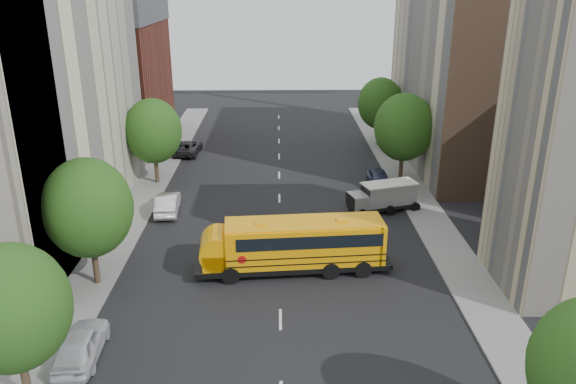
{
  "coord_description": "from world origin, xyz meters",
  "views": [
    {
      "loc": [
        -0.04,
        -33.92,
        17.16
      ],
      "look_at": [
        0.59,
        2.0,
        3.59
      ],
      "focal_mm": 35.0,
      "sensor_mm": 36.0,
      "label": 1
    }
  ],
  "objects_px": {
    "safari_truck": "(384,196)",
    "parked_car_0": "(81,344)",
    "street_tree_0": "(11,308)",
    "street_tree_1": "(88,208)",
    "school_bus": "(291,243)",
    "parked_car_2": "(188,147)",
    "street_tree_2": "(153,131)",
    "parked_car_1": "(168,203)",
    "street_tree_4": "(404,127)",
    "street_tree_5": "(380,103)",
    "parked_car_4": "(379,179)"
  },
  "relations": [
    {
      "from": "school_bus",
      "to": "parked_car_0",
      "type": "distance_m",
      "value": 13.47
    },
    {
      "from": "street_tree_0",
      "to": "street_tree_1",
      "type": "height_order",
      "value": "street_tree_1"
    },
    {
      "from": "street_tree_0",
      "to": "school_bus",
      "type": "bearing_deg",
      "value": 44.35
    },
    {
      "from": "parked_car_1",
      "to": "parked_car_4",
      "type": "bearing_deg",
      "value": -167.75
    },
    {
      "from": "street_tree_2",
      "to": "school_bus",
      "type": "distance_m",
      "value": 20.48
    },
    {
      "from": "street_tree_1",
      "to": "parked_car_0",
      "type": "bearing_deg",
      "value": -78.92
    },
    {
      "from": "street_tree_2",
      "to": "parked_car_1",
      "type": "height_order",
      "value": "street_tree_2"
    },
    {
      "from": "parked_car_2",
      "to": "street_tree_4",
      "type": "bearing_deg",
      "value": 160.23
    },
    {
      "from": "street_tree_5",
      "to": "parked_car_2",
      "type": "distance_m",
      "value": 21.18
    },
    {
      "from": "street_tree_2",
      "to": "parked_car_1",
      "type": "bearing_deg",
      "value": -72.23
    },
    {
      "from": "street_tree_1",
      "to": "street_tree_5",
      "type": "bearing_deg",
      "value": 53.75
    },
    {
      "from": "street_tree_4",
      "to": "street_tree_5",
      "type": "relative_size",
      "value": 1.08
    },
    {
      "from": "safari_truck",
      "to": "parked_car_0",
      "type": "height_order",
      "value": "safari_truck"
    },
    {
      "from": "street_tree_0",
      "to": "street_tree_1",
      "type": "distance_m",
      "value": 10.0
    },
    {
      "from": "parked_car_1",
      "to": "parked_car_2",
      "type": "bearing_deg",
      "value": -91.86
    },
    {
      "from": "school_bus",
      "to": "parked_car_2",
      "type": "xyz_separation_m",
      "value": [
        -10.31,
        25.68,
        -1.19
      ]
    },
    {
      "from": "safari_truck",
      "to": "parked_car_2",
      "type": "distance_m",
      "value": 23.92
    },
    {
      "from": "street_tree_0",
      "to": "street_tree_1",
      "type": "xyz_separation_m",
      "value": [
        0.0,
        10.0,
        0.31
      ]
    },
    {
      "from": "street_tree_2",
      "to": "safari_truck",
      "type": "xyz_separation_m",
      "value": [
        19.24,
        -6.8,
        -3.61
      ]
    },
    {
      "from": "safari_truck",
      "to": "street_tree_0",
      "type": "bearing_deg",
      "value": -149.59
    },
    {
      "from": "street_tree_1",
      "to": "street_tree_2",
      "type": "distance_m",
      "value": 18.0
    },
    {
      "from": "parked_car_0",
      "to": "parked_car_1",
      "type": "distance_m",
      "value": 18.3
    },
    {
      "from": "street_tree_1",
      "to": "school_bus",
      "type": "xyz_separation_m",
      "value": [
        11.71,
        1.45,
        -3.04
      ]
    },
    {
      "from": "street_tree_2",
      "to": "parked_car_0",
      "type": "xyz_separation_m",
      "value": [
        1.4,
        -25.15,
        -4.03
      ]
    },
    {
      "from": "street_tree_1",
      "to": "street_tree_2",
      "type": "xyz_separation_m",
      "value": [
        0.0,
        18.0,
        -0.12
      ]
    },
    {
      "from": "parked_car_0",
      "to": "parked_car_2",
      "type": "distance_m",
      "value": 34.27
    },
    {
      "from": "street_tree_5",
      "to": "parked_car_4",
      "type": "bearing_deg",
      "value": -99.26
    },
    {
      "from": "street_tree_0",
      "to": "parked_car_0",
      "type": "distance_m",
      "value": 4.99
    },
    {
      "from": "street_tree_4",
      "to": "parked_car_2",
      "type": "height_order",
      "value": "street_tree_4"
    },
    {
      "from": "school_bus",
      "to": "parked_car_1",
      "type": "xyz_separation_m",
      "value": [
        -9.51,
        9.69,
        -1.14
      ]
    },
    {
      "from": "street_tree_4",
      "to": "safari_truck",
      "type": "xyz_separation_m",
      "value": [
        -2.76,
        -6.8,
        -3.86
      ]
    },
    {
      "from": "street_tree_2",
      "to": "parked_car_4",
      "type": "bearing_deg",
      "value": -4.31
    },
    {
      "from": "street_tree_0",
      "to": "parked_car_4",
      "type": "distance_m",
      "value": 33.31
    },
    {
      "from": "street_tree_2",
      "to": "safari_truck",
      "type": "height_order",
      "value": "street_tree_2"
    },
    {
      "from": "street_tree_2",
      "to": "parked_car_0",
      "type": "relative_size",
      "value": 1.65
    },
    {
      "from": "parked_car_0",
      "to": "parked_car_1",
      "type": "xyz_separation_m",
      "value": [
        0.8,
        18.28,
        -0.02
      ]
    },
    {
      "from": "parked_car_4",
      "to": "safari_truck",
      "type": "bearing_deg",
      "value": -96.15
    },
    {
      "from": "school_bus",
      "to": "safari_truck",
      "type": "xyz_separation_m",
      "value": [
        7.53,
        9.75,
        -0.7
      ]
    },
    {
      "from": "street_tree_4",
      "to": "parked_car_0",
      "type": "bearing_deg",
      "value": -129.32
    },
    {
      "from": "parked_car_0",
      "to": "street_tree_2",
      "type": "bearing_deg",
      "value": -89.11
    },
    {
      "from": "street_tree_2",
      "to": "school_bus",
      "type": "height_order",
      "value": "street_tree_2"
    },
    {
      "from": "street_tree_1",
      "to": "street_tree_4",
      "type": "xyz_separation_m",
      "value": [
        22.0,
        18.0,
        0.12
      ]
    },
    {
      "from": "parked_car_0",
      "to": "street_tree_4",
      "type": "bearing_deg",
      "value": -131.62
    },
    {
      "from": "school_bus",
      "to": "parked_car_1",
      "type": "height_order",
      "value": "school_bus"
    },
    {
      "from": "parked_car_1",
      "to": "parked_car_4",
      "type": "height_order",
      "value": "parked_car_1"
    },
    {
      "from": "street_tree_5",
      "to": "street_tree_4",
      "type": "bearing_deg",
      "value": -90.0
    },
    {
      "from": "street_tree_1",
      "to": "street_tree_4",
      "type": "relative_size",
      "value": 0.98
    },
    {
      "from": "safari_truck",
      "to": "street_tree_5",
      "type": "bearing_deg",
      "value": 64.28
    },
    {
      "from": "safari_truck",
      "to": "parked_car_4",
      "type": "bearing_deg",
      "value": 66.58
    },
    {
      "from": "street_tree_0",
      "to": "parked_car_1",
      "type": "xyz_separation_m",
      "value": [
        2.2,
        21.14,
        -3.87
      ]
    }
  ]
}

